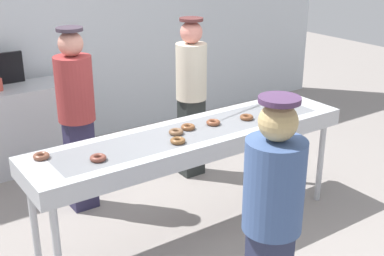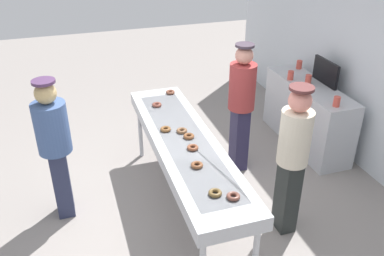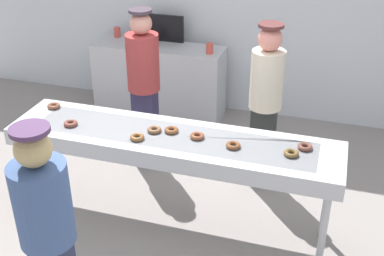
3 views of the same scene
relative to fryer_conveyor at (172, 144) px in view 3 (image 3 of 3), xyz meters
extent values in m
plane|color=gray|center=(0.00, 0.00, -0.87)|extent=(16.00, 16.00, 0.00)
cube|color=#B7BABF|center=(0.00, 0.00, 0.00)|extent=(2.83, 0.65, 0.15)
cube|color=slate|center=(0.00, 0.00, 0.04)|extent=(2.40, 0.46, 0.08)
cylinder|color=#B7BABF|center=(-1.31, -0.25, -0.47)|extent=(0.06, 0.06, 0.80)
cylinder|color=#B7BABF|center=(1.31, -0.25, -0.47)|extent=(0.06, 0.06, 0.80)
cylinder|color=#B7BABF|center=(-1.31, 0.25, -0.47)|extent=(0.06, 0.06, 0.80)
cylinder|color=#B7BABF|center=(1.31, 0.25, -0.47)|extent=(0.06, 0.06, 0.80)
torus|color=brown|center=(0.21, 0.02, 0.10)|extent=(0.17, 0.17, 0.04)
torus|color=brown|center=(0.53, -0.04, 0.10)|extent=(0.17, 0.17, 0.04)
torus|color=brown|center=(1.08, 0.11, 0.10)|extent=(0.15, 0.15, 0.04)
torus|color=brown|center=(-0.02, 0.05, 0.10)|extent=(0.15, 0.15, 0.04)
torus|color=brown|center=(-0.16, 0.02, 0.10)|extent=(0.14, 0.14, 0.04)
torus|color=brown|center=(-1.22, 0.17, 0.10)|extent=(0.17, 0.17, 0.04)
torus|color=brown|center=(-0.90, -0.09, 0.10)|extent=(0.12, 0.12, 0.04)
torus|color=brown|center=(0.99, -0.03, 0.10)|extent=(0.14, 0.14, 0.04)
torus|color=brown|center=(-0.25, -0.14, 0.10)|extent=(0.16, 0.16, 0.04)
cube|color=#252928|center=(0.63, 0.95, -0.44)|extent=(0.24, 0.18, 0.86)
cylinder|color=beige|center=(0.63, 0.95, 0.28)|extent=(0.32, 0.32, 0.57)
sphere|color=#DF8676|center=(0.63, 0.95, 0.68)|extent=(0.22, 0.22, 0.22)
cylinder|color=#532827|center=(0.63, 0.95, 0.81)|extent=(0.24, 0.24, 0.03)
cube|color=#282542|center=(-0.63, 0.94, -0.42)|extent=(0.24, 0.18, 0.89)
cylinder|color=#993333|center=(-0.63, 0.94, 0.31)|extent=(0.33, 0.33, 0.58)
sphere|color=tan|center=(-0.63, 0.94, 0.71)|extent=(0.22, 0.22, 0.22)
cylinder|color=#3A2F3B|center=(-0.63, 0.94, 0.84)|extent=(0.23, 0.23, 0.03)
cylinder|color=#3F598C|center=(-0.37, -1.33, 0.25)|extent=(0.35, 0.35, 0.56)
sphere|color=tan|center=(-0.37, -1.33, 0.64)|extent=(0.22, 0.22, 0.22)
cylinder|color=#4A2F53|center=(-0.37, -1.33, 0.77)|extent=(0.23, 0.23, 0.03)
cube|color=#B7BABF|center=(-0.93, 2.14, -0.40)|extent=(1.67, 0.50, 0.93)
cylinder|color=#CC4C3F|center=(-0.99, 2.12, 0.13)|extent=(0.08, 0.08, 0.13)
cylinder|color=#CC4C3F|center=(-1.20, 1.96, 0.13)|extent=(0.08, 0.08, 0.13)
cylinder|color=#CC4C3F|center=(-1.56, 2.31, 0.13)|extent=(0.08, 0.08, 0.13)
cylinder|color=#CC4C3F|center=(-0.24, 2.06, 0.13)|extent=(0.08, 0.08, 0.13)
cube|color=black|center=(-0.93, 2.34, 0.23)|extent=(0.54, 0.04, 0.34)
camera|label=1|loc=(-2.23, -3.19, 1.60)|focal=47.50mm
camera|label=2|loc=(3.66, -1.10, 2.30)|focal=38.63mm
camera|label=3|loc=(1.22, -3.38, 2.09)|focal=46.14mm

